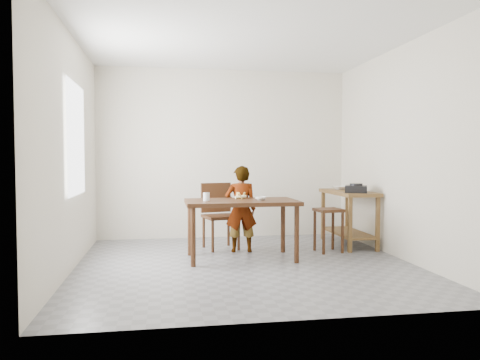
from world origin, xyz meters
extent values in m
cube|color=slate|center=(0.00, 0.00, -0.02)|extent=(4.00, 4.00, 0.04)
cube|color=white|center=(0.00, 0.00, 2.72)|extent=(4.00, 4.00, 0.04)
cube|color=beige|center=(0.00, 2.02, 1.35)|extent=(4.00, 0.04, 2.70)
cube|color=beige|center=(0.00, -2.02, 1.35)|extent=(4.00, 0.04, 2.70)
cube|color=beige|center=(-2.02, 0.00, 1.35)|extent=(0.04, 4.00, 2.70)
cube|color=beige|center=(2.02, 0.00, 1.35)|extent=(0.04, 4.00, 2.70)
cube|color=white|center=(-1.97, 0.20, 1.50)|extent=(0.02, 1.10, 1.30)
imported|color=silver|center=(0.07, 0.75, 0.59)|extent=(0.45, 0.31, 1.18)
cylinder|color=white|center=(-0.44, 0.28, 0.80)|extent=(0.09, 0.09, 0.10)
imported|color=white|center=(0.24, 0.25, 0.77)|extent=(0.15, 0.15, 0.04)
imported|color=white|center=(1.70, 1.28, 0.83)|extent=(0.26, 0.26, 0.06)
cube|color=black|center=(1.69, 0.65, 0.85)|extent=(0.39, 0.39, 0.10)
camera|label=1|loc=(-0.97, -5.50, 1.28)|focal=35.00mm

